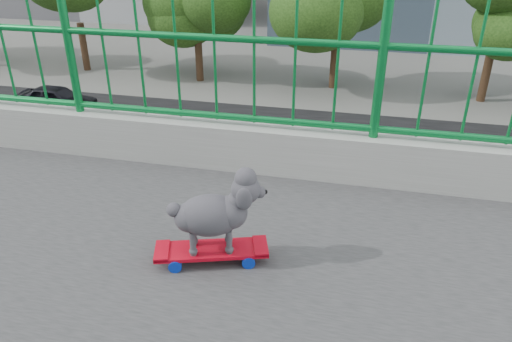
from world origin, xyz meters
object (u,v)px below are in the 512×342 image
object	(u,v)px
poodle	(215,212)
car_4	(57,99)
car_5	(306,337)
car_6	(478,271)
car_2	(110,168)
skateboard	(212,251)
car_1	(339,251)

from	to	relation	value
poodle	car_4	world-z (taller)	poodle
car_5	car_6	size ratio (longest dim) A/B	0.92
car_6	car_2	bearing A→B (deg)	-105.10
poodle	car_6	world-z (taller)	poodle
skateboard	car_1	world-z (taller)	skateboard
car_4	car_6	distance (m)	20.59
car_1	car_4	xyz separation A→B (m)	(-9.60, -14.74, -0.08)
skateboard	car_4	distance (m)	24.21
car_5	car_6	xyz separation A→B (m)	(-3.20, 3.88, -0.07)
skateboard	poodle	distance (m)	0.23
poodle	car_1	distance (m)	10.97
poodle	car_1	bearing A→B (deg)	159.53
car_6	car_4	bearing A→B (deg)	-117.79
car_1	car_5	distance (m)	3.23
poodle	car_6	distance (m)	11.63
skateboard	car_2	size ratio (longest dim) A/B	0.11
skateboard	car_1	bearing A→B (deg)	159.38
car_4	car_5	bearing A→B (deg)	-131.77
skateboard	car_6	bearing A→B (deg)	138.29
car_2	car_6	distance (m)	12.28
car_1	car_2	world-z (taller)	car_1
car_2	poodle	bearing A→B (deg)	-146.28
car_6	car_5	bearing A→B (deg)	-50.51
skateboard	poodle	size ratio (longest dim) A/B	1.27
car_4	car_1	bearing A→B (deg)	-123.07
skateboard	poodle	world-z (taller)	poodle
car_2	car_4	world-z (taller)	car_2
car_1	car_5	world-z (taller)	car_5
car_2	car_4	distance (m)	9.02
car_1	poodle	bearing A→B (deg)	-2.36
car_2	car_5	xyz separation A→B (m)	(6.40, 7.97, 0.09)
skateboard	car_1	size ratio (longest dim) A/B	0.12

